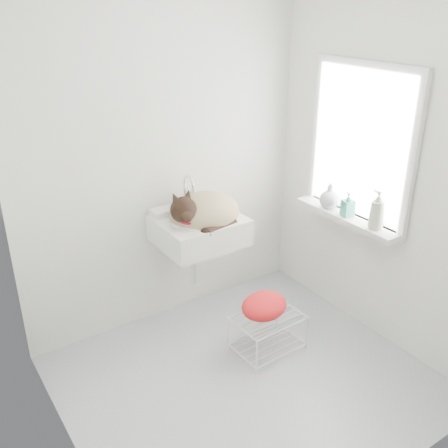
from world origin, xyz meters
TOP-DOWN VIEW (x-y plane):
  - floor at (0.00, 0.00)m, footprint 2.20×2.00m
  - back_wall at (0.00, 1.00)m, footprint 2.20×0.02m
  - right_wall at (1.10, 0.00)m, footprint 0.02×2.00m
  - left_wall at (-1.10, 0.00)m, footprint 0.02×2.00m
  - window_glass at (1.09, 0.20)m, footprint 0.01×0.80m
  - window_frame at (1.07, 0.20)m, footprint 0.04×0.90m
  - windowsill at (1.01, 0.20)m, footprint 0.16×0.88m
  - sink at (0.11, 0.74)m, footprint 0.58×0.51m
  - faucet at (0.11, 0.92)m, footprint 0.21×0.15m
  - cat at (0.12, 0.72)m, footprint 0.55×0.46m
  - wire_rack at (0.31, 0.18)m, footprint 0.46×0.33m
  - towel at (0.30, 0.21)m, footprint 0.39×0.32m
  - bottle_a at (1.00, -0.07)m, footprint 0.10×0.10m
  - bottle_b at (1.00, 0.19)m, footprint 0.09×0.09m
  - bottle_c at (1.00, 0.37)m, footprint 0.20×0.20m

SIDE VIEW (x-z plane):
  - floor at x=0.00m, z-range -0.01..0.01m
  - wire_rack at x=0.31m, z-range 0.01..0.29m
  - towel at x=0.30m, z-range 0.23..0.37m
  - windowsill at x=1.01m, z-range 0.81..0.85m
  - sink at x=0.11m, z-range 0.73..0.97m
  - bottle_a at x=1.00m, z-range 0.74..0.96m
  - bottle_b at x=1.00m, z-range 0.76..0.94m
  - bottle_c at x=1.00m, z-range 0.76..0.94m
  - cat at x=0.12m, z-range 0.73..1.06m
  - faucet at x=0.11m, z-range 0.88..1.10m
  - back_wall at x=0.00m, z-range 0.00..2.50m
  - right_wall at x=1.10m, z-range 0.00..2.50m
  - left_wall at x=-1.10m, z-range 0.00..2.50m
  - window_glass at x=1.09m, z-range 0.85..1.85m
  - window_frame at x=1.07m, z-range 0.80..1.90m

